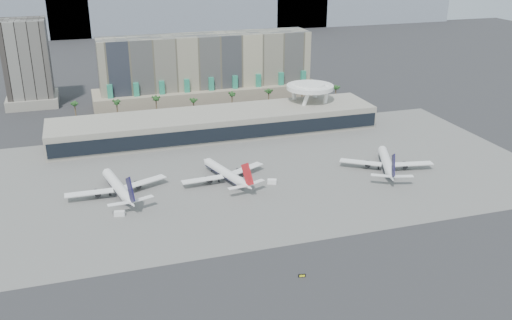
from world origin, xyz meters
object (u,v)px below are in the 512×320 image
object	(u,v)px
airliner_centre	(226,173)
service_vehicle_a	(120,213)
airliner_right	(387,162)
taxiway_sign	(302,276)
airliner_left	(118,186)
service_vehicle_b	(272,182)

from	to	relation	value
airliner_centre	service_vehicle_a	bearing A→B (deg)	-173.09
airliner_right	taxiway_sign	xyz separation A→B (m)	(-67.87, -68.86, -3.21)
airliner_right	airliner_centre	bearing A→B (deg)	-165.51
airliner_left	airliner_centre	bearing A→B (deg)	-10.41
taxiway_sign	service_vehicle_b	bearing A→B (deg)	88.17
service_vehicle_a	service_vehicle_b	xyz separation A→B (m)	(64.14, 11.02, 0.01)
service_vehicle_a	taxiway_sign	distance (m)	77.19
airliner_right	service_vehicle_a	distance (m)	118.32
airliner_left	service_vehicle_b	size ratio (longest dim) A/B	11.33
airliner_centre	airliner_right	bearing A→B (deg)	-24.06
taxiway_sign	airliner_centre	bearing A→B (deg)	102.33
airliner_right	taxiway_sign	distance (m)	96.74
airliner_left	service_vehicle_b	bearing A→B (deg)	-18.69
service_vehicle_a	service_vehicle_b	distance (m)	65.08
airliner_right	taxiway_sign	size ratio (longest dim) A/B	17.36
service_vehicle_a	airliner_centre	bearing A→B (deg)	36.62
airliner_centre	airliner_right	distance (m)	72.24
service_vehicle_b	taxiway_sign	distance (m)	71.26
airliner_right	service_vehicle_a	xyz separation A→B (m)	(-117.86, -10.04, -2.77)
service_vehicle_b	taxiway_sign	bearing A→B (deg)	-79.65
airliner_left	airliner_centre	distance (m)	45.07
service_vehicle_a	taxiway_sign	world-z (taller)	service_vehicle_a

